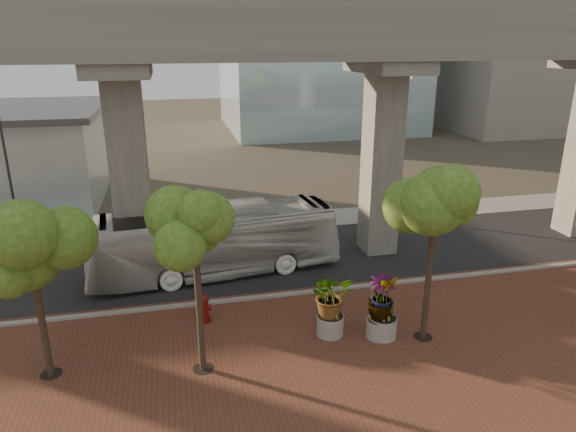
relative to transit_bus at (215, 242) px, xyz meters
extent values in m
plane|color=#3C382C|center=(2.45, -1.01, -1.60)|extent=(160.00, 160.00, 0.00)
cube|color=brown|center=(2.45, -9.01, -1.57)|extent=(70.00, 13.00, 0.06)
cube|color=black|center=(2.45, 0.99, -1.58)|extent=(90.00, 8.00, 0.04)
cube|color=gray|center=(2.45, -3.01, -1.52)|extent=(70.00, 0.25, 0.16)
cube|color=gray|center=(2.45, 6.49, -1.57)|extent=(90.00, 3.00, 0.06)
cube|color=gray|center=(2.45, -0.61, 8.90)|extent=(72.00, 2.40, 1.80)
cube|color=gray|center=(2.45, 2.59, 8.90)|extent=(72.00, 2.40, 1.80)
cube|color=gray|center=(2.45, 3.69, 10.30)|extent=(72.00, 0.12, 1.00)
cube|color=gray|center=(40.45, 34.99, 10.40)|extent=(18.00, 16.00, 24.00)
imported|color=silver|center=(0.00, 0.00, 0.00)|extent=(11.72, 3.88, 3.21)
cylinder|color=#670F0B|center=(-0.88, -4.38, -1.48)|extent=(0.53, 0.53, 0.12)
cylinder|color=#670F0B|center=(-0.88, -4.38, -1.05)|extent=(0.36, 0.36, 0.86)
sphere|color=#670F0B|center=(-0.88, -4.38, -0.62)|extent=(0.42, 0.42, 0.42)
cylinder|color=#670F0B|center=(-0.88, -4.38, -0.43)|extent=(0.12, 0.12, 0.15)
cylinder|color=#670F0B|center=(-0.88, -4.38, -0.98)|extent=(0.59, 0.24, 0.24)
cylinder|color=#A6A296|center=(3.61, -6.38, -1.15)|extent=(1.00, 1.00, 0.78)
imported|color=#375D18|center=(3.61, -6.38, 0.07)|extent=(2.23, 2.23, 1.67)
cylinder|color=#9F9990|center=(5.30, -6.94, -1.18)|extent=(0.93, 0.93, 0.72)
imported|color=#375D18|center=(5.30, -6.94, 0.03)|extent=(2.27, 2.27, 1.70)
cylinder|color=gray|center=(5.45, -6.95, -1.15)|extent=(1.02, 1.02, 0.79)
imported|color=#375D18|center=(5.45, -6.95, 0.10)|extent=(2.26, 2.26, 1.69)
cylinder|color=#433526|center=(-6.03, -6.67, 0.12)|extent=(0.22, 0.22, 3.33)
cylinder|color=black|center=(-6.03, -6.67, -1.54)|extent=(0.70, 0.70, 0.01)
cylinder|color=#433526|center=(-1.15, -7.49, 0.42)|extent=(0.22, 0.22, 3.92)
cylinder|color=black|center=(-1.15, -7.49, -1.54)|extent=(0.70, 0.70, 0.01)
cylinder|color=#433526|center=(6.90, -7.33, 0.49)|extent=(0.22, 0.22, 4.07)
cylinder|color=black|center=(6.90, -7.33, -1.54)|extent=(0.70, 0.70, 0.01)
cylinder|color=#313137|center=(-9.51, 4.52, 2.12)|extent=(0.13, 0.13, 7.37)
cylinder|color=#2E2E33|center=(11.26, 5.60, 2.72)|extent=(0.15, 0.15, 8.57)
cube|color=#2E2E33|center=(11.26, 5.07, 7.01)|extent=(0.16, 1.07, 0.16)
cube|color=silver|center=(11.26, 4.53, 6.90)|extent=(0.43, 0.21, 0.13)
camera|label=1|loc=(-1.62, -22.27, 8.80)|focal=32.00mm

